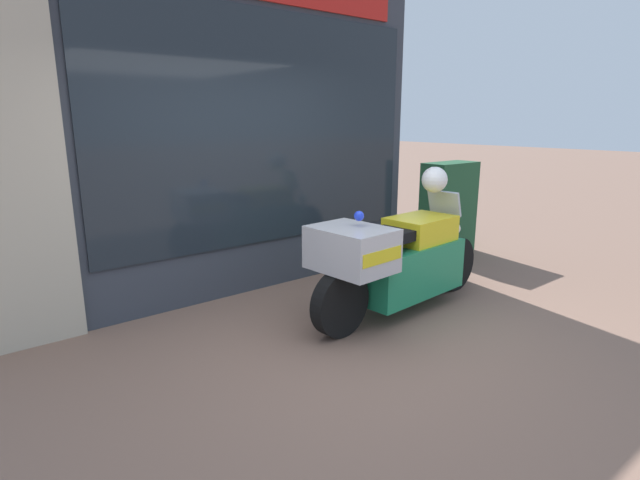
{
  "coord_description": "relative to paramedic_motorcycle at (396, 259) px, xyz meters",
  "views": [
    {
      "loc": [
        -2.54,
        -2.79,
        1.89
      ],
      "look_at": [
        0.44,
        0.85,
        0.73
      ],
      "focal_mm": 28.0,
      "sensor_mm": 36.0,
      "label": 1
    }
  ],
  "objects": [
    {
      "name": "window_display",
      "position": [
        -0.5,
        1.69,
        -0.11
      ],
      "size": [
        3.68,
        0.3,
        1.84
      ],
      "color": "slate",
      "rests_on": "ground"
    },
    {
      "name": "white_helmet",
      "position": [
        0.58,
        0.04,
        0.73
      ],
      "size": [
        0.26,
        0.26,
        0.26
      ],
      "primitive_type": "sphere",
      "color": "white",
      "rests_on": "paramedic_motorcycle"
    },
    {
      "name": "utility_cabinet",
      "position": [
        2.33,
        1.12,
        0.09
      ],
      "size": [
        0.83,
        0.4,
        1.29
      ],
      "primitive_type": "cube",
      "color": "#1E4C2D",
      "rests_on": "ground"
    },
    {
      "name": "ground_plane",
      "position": [
        -0.98,
        -0.34,
        -0.55
      ],
      "size": [
        60.0,
        60.0,
        0.0
      ],
      "primitive_type": "plane",
      "color": "#7A5B4C"
    },
    {
      "name": "paramedic_motorcycle",
      "position": [
        0.0,
        0.0,
        0.0
      ],
      "size": [
        2.42,
        0.74,
        1.15
      ],
      "rotation": [
        0.0,
        0.0,
        0.06
      ],
      "color": "black",
      "rests_on": "ground"
    },
    {
      "name": "shop_building",
      "position": [
        -1.41,
        1.66,
        1.16
      ],
      "size": [
        5.23,
        0.55,
        3.42
      ],
      "color": "#333842",
      "rests_on": "ground"
    }
  ]
}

